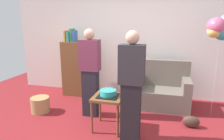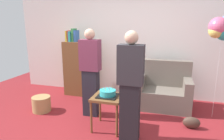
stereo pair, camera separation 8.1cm
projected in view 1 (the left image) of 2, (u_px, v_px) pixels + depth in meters
ground_plane at (110, 137)px, 3.07m from camera, size 8.00×8.00×0.00m
wall_back at (133, 39)px, 4.69m from camera, size 6.00×0.10×2.70m
couch at (162, 90)px, 4.16m from camera, size 1.10×0.70×0.96m
bookshelf at (80, 68)px, 4.75m from camera, size 0.80×0.36×1.60m
side_table at (108, 101)px, 3.22m from camera, size 0.48×0.48×0.57m
birthday_cake at (108, 93)px, 3.18m from camera, size 0.32×0.32×0.17m
person_blowing_candles at (90, 73)px, 3.63m from camera, size 0.36×0.22×1.63m
person_holding_cake at (131, 87)px, 2.83m from camera, size 0.36×0.22×1.63m
wicker_basket at (40, 105)px, 3.91m from camera, size 0.36×0.36×0.30m
handbag at (191, 122)px, 3.34m from camera, size 0.28×0.14×0.20m
balloon_bunch at (220, 28)px, 3.42m from camera, size 0.47×0.39×1.88m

